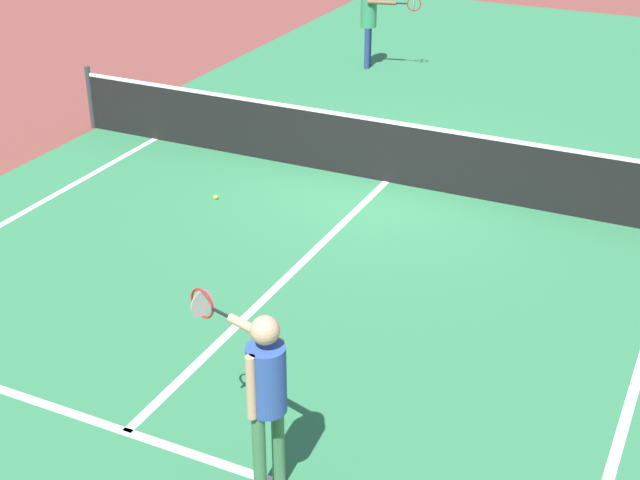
% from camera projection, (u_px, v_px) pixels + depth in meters
% --- Properties ---
extents(ground_plane, '(60.00, 60.00, 0.00)m').
position_uv_depth(ground_plane, '(386.00, 182.00, 13.54)').
color(ground_plane, brown).
extents(court_surface_inbounds, '(10.62, 24.40, 0.00)m').
position_uv_depth(court_surface_inbounds, '(386.00, 182.00, 13.54)').
color(court_surface_inbounds, '#2D7247').
rests_on(court_surface_inbounds, ground_plane).
extents(line_service_near, '(8.22, 0.10, 0.01)m').
position_uv_depth(line_service_near, '(126.00, 432.00, 8.40)').
color(line_service_near, white).
rests_on(line_service_near, ground_plane).
extents(line_center_service, '(0.10, 6.40, 0.01)m').
position_uv_depth(line_center_service, '(287.00, 277.00, 10.97)').
color(line_center_service, white).
rests_on(line_center_service, ground_plane).
extents(net, '(10.82, 0.09, 1.07)m').
position_uv_depth(net, '(387.00, 151.00, 13.32)').
color(net, '#33383D').
rests_on(net, ground_plane).
extents(player_near, '(1.14, 0.74, 1.71)m').
position_uv_depth(player_near, '(265.00, 385.00, 7.26)').
color(player_near, '#3F7247').
rests_on(player_near, ground_plane).
extents(player_far, '(1.23, 0.41, 1.69)m').
position_uv_depth(player_far, '(370.00, 16.00, 18.32)').
color(player_far, navy).
rests_on(player_far, ground_plane).
extents(tennis_ball_near_net, '(0.07, 0.07, 0.07)m').
position_uv_depth(tennis_ball_near_net, '(216.00, 197.00, 12.96)').
color(tennis_ball_near_net, '#CCE033').
rests_on(tennis_ball_near_net, ground_plane).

